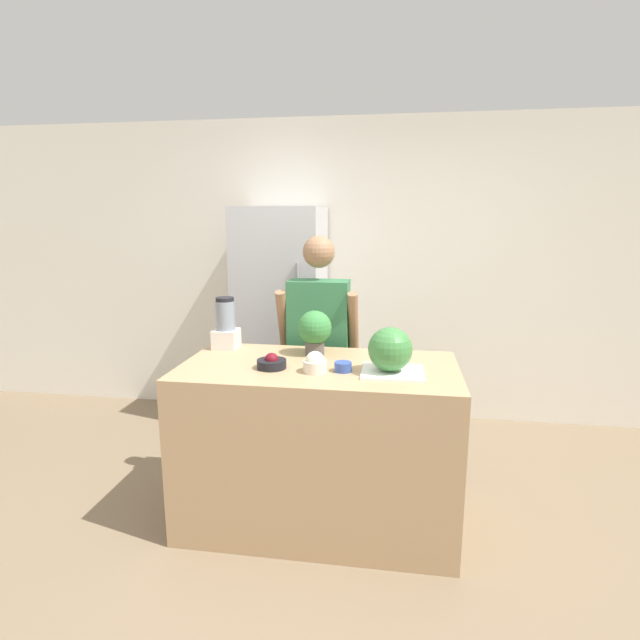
% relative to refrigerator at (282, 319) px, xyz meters
% --- Properties ---
extents(ground_plane, '(14.00, 14.00, 0.00)m').
position_rel_refrigerator_xyz_m(ground_plane, '(0.53, -1.76, -0.93)').
color(ground_plane, '#7F6B51').
extents(wall_back, '(8.00, 0.06, 2.60)m').
position_rel_refrigerator_xyz_m(wall_back, '(0.53, 0.38, 0.37)').
color(wall_back, white).
rests_on(wall_back, ground_plane).
extents(counter_island, '(1.55, 0.81, 0.95)m').
position_rel_refrigerator_xyz_m(counter_island, '(0.53, -1.36, -0.45)').
color(counter_island, tan).
rests_on(counter_island, ground_plane).
extents(refrigerator, '(0.69, 0.68, 1.85)m').
position_rel_refrigerator_xyz_m(refrigerator, '(0.00, 0.00, 0.00)').
color(refrigerator, '#B7B7BC').
rests_on(refrigerator, ground_plane).
extents(person, '(0.55, 0.26, 1.65)m').
position_rel_refrigerator_xyz_m(person, '(0.43, -0.74, -0.08)').
color(person, '#333338').
rests_on(person, ground_plane).
extents(cutting_board, '(0.33, 0.30, 0.01)m').
position_rel_refrigerator_xyz_m(cutting_board, '(0.94, -1.45, 0.04)').
color(cutting_board, white).
rests_on(cutting_board, counter_island).
extents(watermelon, '(0.24, 0.24, 0.24)m').
position_rel_refrigerator_xyz_m(watermelon, '(0.93, -1.45, 0.16)').
color(watermelon, '#3D7F3D').
rests_on(watermelon, cutting_board).
extents(bowl_cherries, '(0.16, 0.16, 0.09)m').
position_rel_refrigerator_xyz_m(bowl_cherries, '(0.28, -1.46, 0.06)').
color(bowl_cherries, black).
rests_on(bowl_cherries, counter_island).
extents(bowl_cream, '(0.13, 0.13, 0.11)m').
position_rel_refrigerator_xyz_m(bowl_cream, '(0.53, -1.49, 0.08)').
color(bowl_cream, beige).
rests_on(bowl_cream, counter_island).
extents(bowl_small_blue, '(0.09, 0.09, 0.05)m').
position_rel_refrigerator_xyz_m(bowl_small_blue, '(0.68, -1.46, 0.05)').
color(bowl_small_blue, '#334C9E').
rests_on(bowl_small_blue, counter_island).
extents(blender, '(0.15, 0.15, 0.33)m').
position_rel_refrigerator_xyz_m(blender, '(-0.11, -1.08, 0.17)').
color(blender, silver).
rests_on(blender, counter_island).
extents(potted_plant, '(0.20, 0.20, 0.27)m').
position_rel_refrigerator_xyz_m(potted_plant, '(0.47, -1.14, 0.18)').
color(potted_plant, '#514C47').
rests_on(potted_plant, counter_island).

